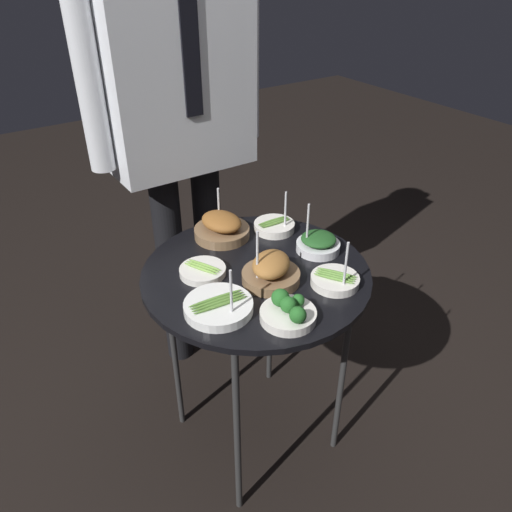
# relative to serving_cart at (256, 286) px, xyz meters

# --- Properties ---
(ground_plane) EXTENTS (8.00, 8.00, 0.00)m
(ground_plane) POSITION_rel_serving_cart_xyz_m (0.00, 0.00, -0.66)
(ground_plane) COLOR black
(serving_cart) EXTENTS (0.66, 0.66, 0.71)m
(serving_cart) POSITION_rel_serving_cart_xyz_m (0.00, 0.00, 0.00)
(serving_cart) COLOR black
(serving_cart) RESTS_ON ground_plane
(bowl_broccoli_mid_left) EXTENTS (0.14, 0.14, 0.07)m
(bowl_broccoli_mid_left) POSITION_rel_serving_cart_xyz_m (-0.05, -0.22, 0.08)
(bowl_broccoli_mid_left) COLOR silver
(bowl_broccoli_mid_left) RESTS_ON serving_cart
(bowl_asparagus_front_left) EXTENTS (0.13, 0.13, 0.03)m
(bowl_asparagus_front_left) POSITION_rel_serving_cart_xyz_m (-0.13, 0.07, 0.06)
(bowl_asparagus_front_left) COLOR silver
(bowl_asparagus_front_left) RESTS_ON serving_cart
(bowl_spinach_far_rim) EXTENTS (0.13, 0.13, 0.16)m
(bowl_spinach_far_rim) POSITION_rel_serving_cart_xyz_m (0.22, -0.01, 0.08)
(bowl_spinach_far_rim) COLOR silver
(bowl_spinach_far_rim) RESTS_ON serving_cart
(bowl_roast_near_rim) EXTENTS (0.17, 0.16, 0.17)m
(bowl_roast_near_rim) POSITION_rel_serving_cart_xyz_m (0.01, -0.07, 0.09)
(bowl_roast_near_rim) COLOR brown
(bowl_roast_near_rim) RESTS_ON serving_cart
(bowl_asparagus_back_left) EXTENTS (0.13, 0.13, 0.15)m
(bowl_asparagus_back_left) POSITION_rel_serving_cart_xyz_m (0.14, -0.18, 0.07)
(bowl_asparagus_back_left) COLOR silver
(bowl_asparagus_back_left) RESTS_ON serving_cart
(bowl_roast_front_right) EXTENTS (0.18, 0.18, 0.15)m
(bowl_roast_front_right) POSITION_rel_serving_cart_xyz_m (0.02, 0.22, 0.09)
(bowl_roast_front_right) COLOR brown
(bowl_roast_front_right) RESTS_ON serving_cart
(bowl_asparagus_mid_right) EXTENTS (0.18, 0.18, 0.15)m
(bowl_asparagus_mid_right) POSITION_rel_serving_cart_xyz_m (-0.18, -0.10, 0.07)
(bowl_asparagus_mid_right) COLOR white
(bowl_asparagus_mid_right) RESTS_ON serving_cart
(bowl_asparagus_front_center) EXTENTS (0.13, 0.13, 0.14)m
(bowl_asparagus_front_center) POSITION_rel_serving_cart_xyz_m (0.18, 0.16, 0.07)
(bowl_asparagus_front_center) COLOR silver
(bowl_asparagus_front_center) RESTS_ON serving_cart
(waiter_figure) EXTENTS (0.63, 0.24, 1.71)m
(waiter_figure) POSITION_rel_serving_cart_xyz_m (0.05, 0.53, 0.42)
(waiter_figure) COLOR black
(waiter_figure) RESTS_ON ground_plane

